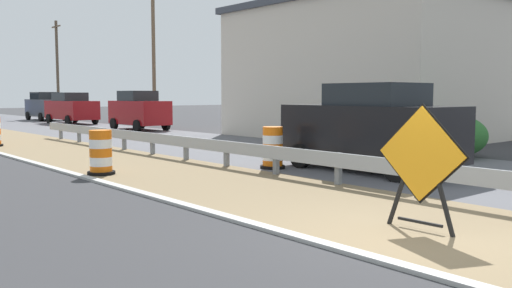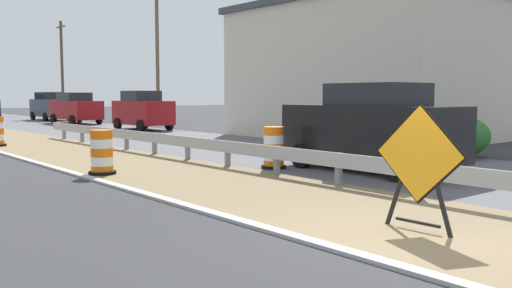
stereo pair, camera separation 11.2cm
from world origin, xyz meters
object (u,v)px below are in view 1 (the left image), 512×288
(traffic_barrel_nearest, at_px, (273,150))
(traffic_barrel_close, at_px, (101,154))
(car_trailing_near_lane, at_px, (71,108))
(car_distant_a, at_px, (139,110))
(car_mid_far_lane, at_px, (46,106))
(utility_pole_far, at_px, (57,67))
(utility_pole_near, at_px, (362,36))
(car_lead_far_lane, at_px, (371,127))
(warning_sign_diamond, at_px, (421,160))
(utility_pole_mid, at_px, (154,53))

(traffic_barrel_nearest, height_order, traffic_barrel_close, traffic_barrel_nearest)
(car_trailing_near_lane, distance_m, car_distant_a, 8.79)
(car_trailing_near_lane, relative_size, car_mid_far_lane, 1.10)
(car_mid_far_lane, bearing_deg, utility_pole_far, 150.07)
(traffic_barrel_close, xyz_separation_m, utility_pole_near, (12.26, 1.68, 3.86))
(traffic_barrel_nearest, distance_m, car_mid_far_lane, 32.02)
(traffic_barrel_nearest, distance_m, car_lead_far_lane, 2.62)
(car_trailing_near_lane, relative_size, car_lead_far_lane, 1.01)
(traffic_barrel_nearest, relative_size, car_mid_far_lane, 0.26)
(traffic_barrel_nearest, xyz_separation_m, utility_pole_near, (8.31, 3.63, 3.85))
(traffic_barrel_nearest, bearing_deg, utility_pole_far, 77.44)
(warning_sign_diamond, bearing_deg, traffic_barrel_nearest, -115.55)
(car_trailing_near_lane, bearing_deg, car_distant_a, 0.11)
(traffic_barrel_close, relative_size, utility_pole_near, 0.13)
(warning_sign_diamond, xyz_separation_m, utility_pole_far, (11.04, 43.02, 3.31))
(traffic_barrel_nearest, height_order, car_mid_far_lane, car_mid_far_lane)
(utility_pole_near, distance_m, utility_pole_far, 33.12)
(utility_pole_near, height_order, utility_pole_far, utility_pole_near)
(utility_pole_near, relative_size, utility_pole_mid, 0.92)
(warning_sign_diamond, bearing_deg, traffic_barrel_close, -83.41)
(traffic_barrel_nearest, height_order, utility_pole_mid, utility_pole_mid)
(warning_sign_diamond, distance_m, car_lead_far_lane, 6.15)
(car_trailing_near_lane, bearing_deg, car_mid_far_lane, 173.51)
(car_trailing_near_lane, bearing_deg, utility_pole_far, 161.06)
(warning_sign_diamond, height_order, car_lead_far_lane, car_lead_far_lane)
(warning_sign_diamond, height_order, car_trailing_near_lane, car_trailing_near_lane)
(traffic_barrel_nearest, xyz_separation_m, car_lead_far_lane, (1.58, -2.00, 0.62))
(car_distant_a, bearing_deg, utility_pole_mid, 141.07)
(car_lead_far_lane, xyz_separation_m, car_mid_far_lane, (3.64, 33.59, -0.05))
(warning_sign_diamond, height_order, traffic_barrel_close, warning_sign_diamond)
(car_mid_far_lane, height_order, utility_pole_mid, utility_pole_mid)
(car_mid_far_lane, xyz_separation_m, utility_pole_near, (3.09, -27.95, 3.28))
(traffic_barrel_nearest, height_order, car_distant_a, car_distant_a)
(traffic_barrel_close, distance_m, car_mid_far_lane, 31.03)
(car_trailing_near_lane, bearing_deg, utility_pole_near, 7.23)
(warning_sign_diamond, xyz_separation_m, car_lead_far_lane, (4.43, 4.26, 0.10))
(traffic_barrel_nearest, relative_size, utility_pole_far, 0.13)
(car_lead_far_lane, height_order, car_mid_far_lane, car_lead_far_lane)
(utility_pole_near, bearing_deg, utility_pole_mid, 88.51)
(car_lead_far_lane, height_order, utility_pole_far, utility_pole_far)
(utility_pole_far, bearing_deg, car_distant_a, -98.76)
(utility_pole_near, bearing_deg, car_distant_a, 104.01)
(car_distant_a, bearing_deg, car_trailing_near_lane, -178.33)
(car_mid_far_lane, bearing_deg, traffic_barrel_close, -17.25)
(warning_sign_diamond, distance_m, car_trailing_near_lane, 32.53)
(car_trailing_near_lane, height_order, utility_pole_mid, utility_pole_mid)
(traffic_barrel_nearest, distance_m, utility_pole_near, 9.85)
(warning_sign_diamond, distance_m, car_distant_a, 24.18)
(car_mid_far_lane, bearing_deg, car_trailing_near_lane, -4.45)
(utility_pole_mid, bearing_deg, traffic_barrel_close, -123.41)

